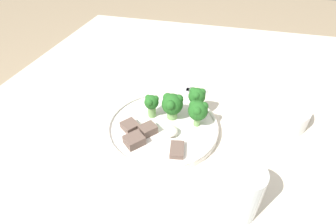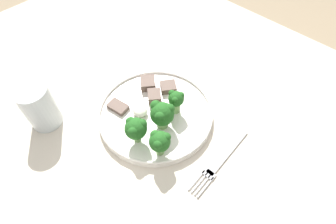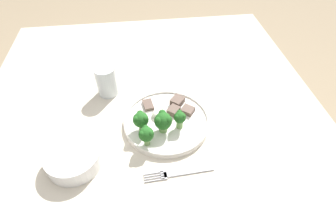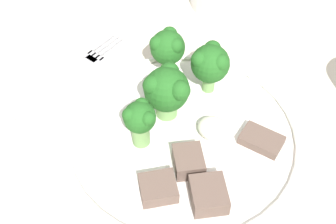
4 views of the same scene
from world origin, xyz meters
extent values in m
cube|color=beige|center=(0.00, 0.00, 0.70)|extent=(1.29, 1.05, 0.03)
cylinder|color=brown|center=(-0.59, 0.47, 0.34)|extent=(0.06, 0.06, 0.68)
cylinder|color=white|center=(0.02, -0.04, 0.72)|extent=(0.25, 0.25, 0.01)
torus|color=white|center=(0.02, -0.04, 0.73)|extent=(0.25, 0.25, 0.01)
cube|color=#B2B2B7|center=(-0.15, -0.07, 0.72)|extent=(0.02, 0.13, 0.00)
cube|color=#B2B2B7|center=(-0.15, -0.01, 0.72)|extent=(0.02, 0.02, 0.00)
cube|color=#B2B2B7|center=(-0.14, 0.01, 0.72)|extent=(0.00, 0.05, 0.00)
cube|color=#B2B2B7|center=(-0.15, 0.01, 0.72)|extent=(0.00, 0.05, 0.00)
cube|color=#B2B2B7|center=(-0.16, 0.01, 0.72)|extent=(0.00, 0.05, 0.00)
cube|color=#B2B2B7|center=(-0.16, 0.01, 0.72)|extent=(0.00, 0.05, 0.00)
cylinder|color=#709E56|center=(-0.01, 0.03, 0.74)|extent=(0.01, 0.01, 0.02)
sphere|color=#215B1E|center=(-0.01, 0.03, 0.77)|extent=(0.04, 0.04, 0.04)
sphere|color=#215B1E|center=(0.01, 0.03, 0.78)|extent=(0.02, 0.02, 0.02)
sphere|color=#215B1E|center=(-0.01, 0.05, 0.78)|extent=(0.02, 0.02, 0.02)
sphere|color=#215B1E|center=(-0.01, 0.02, 0.78)|extent=(0.02, 0.02, 0.02)
cylinder|color=#709E56|center=(-0.02, -0.02, 0.74)|extent=(0.02, 0.02, 0.02)
sphere|color=#215B1E|center=(-0.02, -0.02, 0.77)|extent=(0.05, 0.05, 0.05)
sphere|color=#215B1E|center=(0.00, -0.02, 0.78)|extent=(0.02, 0.02, 0.02)
sphere|color=#215B1E|center=(-0.03, -0.01, 0.78)|extent=(0.02, 0.02, 0.02)
sphere|color=#215B1E|center=(-0.02, -0.04, 0.78)|extent=(0.02, 0.02, 0.02)
cylinder|color=#709E56|center=(-0.01, -0.07, 0.74)|extent=(0.02, 0.02, 0.03)
sphere|color=#215B1E|center=(-0.01, -0.07, 0.77)|extent=(0.03, 0.03, 0.03)
sphere|color=#215B1E|center=(0.00, -0.07, 0.77)|extent=(0.01, 0.01, 0.01)
sphere|color=#215B1E|center=(-0.02, -0.06, 0.77)|extent=(0.01, 0.01, 0.01)
sphere|color=#215B1E|center=(-0.02, -0.08, 0.77)|extent=(0.01, 0.01, 0.01)
cylinder|color=#709E56|center=(-0.06, 0.02, 0.74)|extent=(0.02, 0.02, 0.03)
sphere|color=#215B1E|center=(-0.06, 0.02, 0.77)|extent=(0.04, 0.04, 0.04)
sphere|color=#215B1E|center=(-0.05, 0.02, 0.78)|extent=(0.02, 0.02, 0.02)
sphere|color=#215B1E|center=(-0.06, 0.03, 0.78)|extent=(0.02, 0.02, 0.02)
sphere|color=#215B1E|center=(-0.06, 0.01, 0.78)|extent=(0.02, 0.02, 0.02)
cube|color=brown|center=(0.08, 0.01, 0.73)|extent=(0.05, 0.03, 0.01)
cube|color=brown|center=(0.04, -0.10, 0.73)|extent=(0.05, 0.05, 0.02)
cube|color=brown|center=(0.04, -0.06, 0.74)|extent=(0.04, 0.04, 0.02)
cube|color=brown|center=(0.08, -0.08, 0.74)|extent=(0.05, 0.05, 0.02)
ellipsoid|color=silver|center=(0.04, -0.01, 0.74)|extent=(0.03, 0.03, 0.02)
camera|label=1|loc=(0.43, 0.08, 1.12)|focal=28.00mm
camera|label=2|loc=(-0.24, 0.19, 1.17)|focal=28.00mm
camera|label=3|loc=(-0.48, 0.02, 1.29)|focal=28.00mm
camera|label=4|loc=(0.20, -0.27, 1.12)|focal=50.00mm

